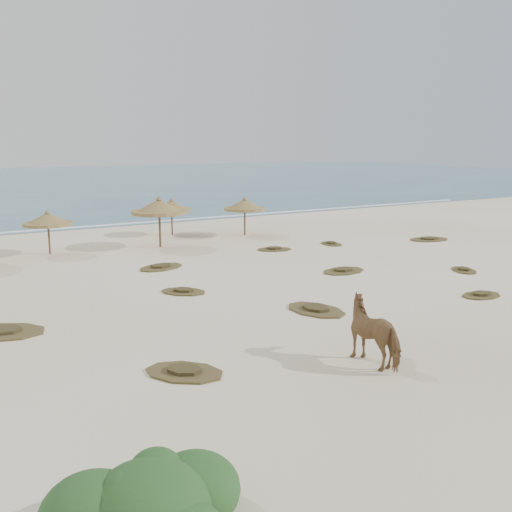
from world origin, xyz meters
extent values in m
plane|color=#FAEBCD|center=(0.00, 0.00, 0.00)|extent=(160.00, 160.00, 0.00)
cube|color=#285D7A|center=(0.00, 75.00, 0.00)|extent=(200.00, 100.00, 0.01)
cube|color=white|center=(0.00, 26.00, 0.00)|extent=(70.00, 0.60, 0.01)
cylinder|color=brown|center=(-6.32, 16.89, 0.91)|extent=(0.10, 0.10, 1.82)
cylinder|color=olive|center=(-6.32, 16.89, 1.66)|extent=(3.17, 3.17, 0.16)
cone|color=olive|center=(-6.32, 16.89, 1.95)|extent=(3.07, 3.07, 0.65)
cone|color=olive|center=(-6.32, 16.89, 2.34)|extent=(0.31, 0.31, 0.19)
cylinder|color=brown|center=(-0.38, 15.88, 1.11)|extent=(0.13, 0.13, 2.23)
cylinder|color=olive|center=(-0.38, 15.88, 2.04)|extent=(4.06, 4.06, 0.19)
cone|color=olive|center=(-0.38, 15.88, 2.39)|extent=(3.92, 3.92, 0.80)
cone|color=olive|center=(-0.38, 15.88, 2.86)|extent=(0.38, 0.38, 0.23)
cylinder|color=brown|center=(1.86, 19.60, 0.91)|extent=(0.10, 0.10, 1.82)
cylinder|color=olive|center=(1.86, 19.60, 1.66)|extent=(3.39, 3.39, 0.16)
cone|color=olive|center=(1.86, 19.60, 1.95)|extent=(3.28, 3.28, 0.65)
cone|color=olive|center=(1.86, 19.60, 2.34)|extent=(0.31, 0.31, 0.19)
cylinder|color=brown|center=(5.91, 17.13, 0.94)|extent=(0.11, 0.11, 1.89)
cylinder|color=olive|center=(5.91, 17.13, 1.72)|extent=(2.87, 2.87, 0.16)
cone|color=olive|center=(5.91, 17.13, 2.02)|extent=(2.77, 2.77, 0.67)
cone|color=olive|center=(5.91, 17.13, 2.42)|extent=(0.32, 0.32, 0.20)
imported|color=olive|center=(-1.47, -3.68, 0.90)|extent=(1.15, 2.20, 1.79)
ellipsoid|color=#2B5223|center=(-9.38, -7.46, 0.53)|extent=(1.93, 1.93, 1.45)
ellipsoid|color=#2B5223|center=(-8.51, -7.17, 0.43)|extent=(1.54, 1.54, 1.16)
ellipsoid|color=#2B5223|center=(-8.80, -6.59, 0.34)|extent=(1.16, 1.16, 0.87)
ellipsoid|color=#2B5223|center=(-9.09, -6.98, 0.87)|extent=(0.87, 0.87, 0.65)
ellipsoid|color=#2B5223|center=(-9.67, -7.36, 0.92)|extent=(0.77, 0.77, 0.58)
camera|label=1|loc=(-11.86, -14.97, 6.07)|focal=40.00mm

